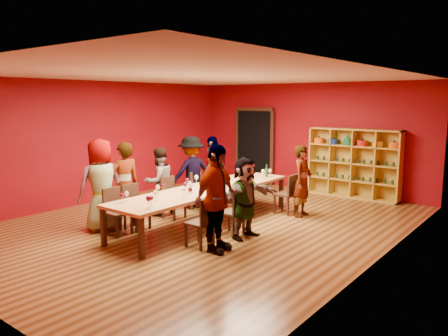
{
  "coord_description": "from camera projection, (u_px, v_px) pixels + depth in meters",
  "views": [
    {
      "loc": [
        5.68,
        -6.63,
        2.54
      ],
      "look_at": [
        0.22,
        0.32,
        1.15
      ],
      "focal_mm": 35.0,
      "sensor_mm": 36.0,
      "label": 1
    }
  ],
  "objects": [
    {
      "name": "room_shell",
      "position": [
        206.0,
        152.0,
        8.78
      ],
      "size": [
        7.1,
        9.1,
        3.04
      ],
      "color": "#553616",
      "rests_on": "ground"
    },
    {
      "name": "tasting_table",
      "position": [
        206.0,
        191.0,
        8.9
      ],
      "size": [
        1.1,
        4.5,
        0.75
      ],
      "color": "tan",
      "rests_on": "ground"
    },
    {
      "name": "doorway",
      "position": [
        255.0,
        146.0,
        13.38
      ],
      "size": [
        1.4,
        0.17,
        2.3
      ],
      "color": "black",
      "rests_on": "ground"
    },
    {
      "name": "shelving_unit",
      "position": [
        354.0,
        160.0,
        11.36
      ],
      "size": [
        2.4,
        0.4,
        1.8
      ],
      "color": "#B89329",
      "rests_on": "ground"
    },
    {
      "name": "chair_person_left_0",
      "position": [
        116.0,
        209.0,
        8.26
      ],
      "size": [
        0.42,
        0.42,
        0.89
      ],
      "color": "black",
      "rests_on": "ground"
    },
    {
      "name": "person_left_0",
      "position": [
        101.0,
        185.0,
        8.46
      ],
      "size": [
        0.71,
        0.98,
        1.8
      ],
      "primitive_type": "imported",
      "rotation": [
        0.0,
        0.0,
        -1.86
      ],
      "color": "white",
      "rests_on": "ground"
    },
    {
      "name": "chair_person_left_1",
      "position": [
        134.0,
        204.0,
        8.62
      ],
      "size": [
        0.42,
        0.42,
        0.89
      ],
      "color": "black",
      "rests_on": "ground"
    },
    {
      "name": "person_left_1",
      "position": [
        125.0,
        185.0,
        8.73
      ],
      "size": [
        0.6,
        0.72,
        1.71
      ],
      "primitive_type": "imported",
      "rotation": [
        0.0,
        0.0,
        -1.82
      ],
      "color": "#121833",
      "rests_on": "ground"
    },
    {
      "name": "chair_person_left_2",
      "position": [
        171.0,
        195.0,
        9.42
      ],
      "size": [
        0.42,
        0.42,
        0.89
      ],
      "color": "black",
      "rests_on": "ground"
    },
    {
      "name": "person_left_2",
      "position": [
        159.0,
        182.0,
        9.6
      ],
      "size": [
        0.52,
        0.79,
        1.5
      ],
      "primitive_type": "imported",
      "rotation": [
        0.0,
        0.0,
        -1.74
      ],
      "color": "silver",
      "rests_on": "ground"
    },
    {
      "name": "chair_person_left_3",
      "position": [
        200.0,
        188.0,
        10.14
      ],
      "size": [
        0.42,
        0.42,
        0.89
      ],
      "color": "black",
      "rests_on": "ground"
    },
    {
      "name": "person_left_3",
      "position": [
        192.0,
        172.0,
        10.23
      ],
      "size": [
        0.75,
        1.18,
        1.7
      ],
      "primitive_type": "imported",
      "rotation": [
        0.0,
        0.0,
        -1.87
      ],
      "color": "#48484C",
      "rests_on": "ground"
    },
    {
      "name": "chair_person_left_4",
      "position": [
        222.0,
        183.0,
        10.8
      ],
      "size": [
        0.42,
        0.42,
        0.89
      ],
      "color": "black",
      "rests_on": "ground"
    },
    {
      "name": "person_left_4",
      "position": [
        213.0,
        169.0,
        10.93
      ],
      "size": [
        0.78,
        1.06,
        1.64
      ],
      "primitive_type": "imported",
      "rotation": [
        0.0,
        0.0,
        -1.16
      ],
      "color": "beige",
      "rests_on": "ground"
    },
    {
      "name": "chair_person_right_1",
      "position": [
        203.0,
        220.0,
        7.49
      ],
      "size": [
        0.42,
        0.42,
        0.89
      ],
      "color": "black",
      "rests_on": "ground"
    },
    {
      "name": "person_right_1",
      "position": [
        216.0,
        199.0,
        7.25
      ],
      "size": [
        0.58,
        1.11,
        1.82
      ],
      "primitive_type": "imported",
      "rotation": [
        0.0,
        0.0,
        1.66
      ],
      "color": "#515157",
      "rests_on": "ground"
    },
    {
      "name": "chair_person_right_2",
      "position": [
        235.0,
        209.0,
        8.19
      ],
      "size": [
        0.42,
        0.42,
        0.89
      ],
      "color": "black",
      "rests_on": "ground"
    },
    {
      "name": "person_right_2",
      "position": [
        245.0,
        198.0,
        8.01
      ],
      "size": [
        0.58,
        1.44,
        1.51
      ],
      "primitive_type": "imported",
      "rotation": [
        0.0,
        0.0,
        1.44
      ],
      "color": "silver",
      "rests_on": "ground"
    },
    {
      "name": "chair_person_right_4",
      "position": [
        288.0,
        192.0,
        9.75
      ],
      "size": [
        0.42,
        0.42,
        0.89
      ],
      "color": "black",
      "rests_on": "ground"
    },
    {
      "name": "person_right_4",
      "position": [
        302.0,
        181.0,
        9.5
      ],
      "size": [
        0.47,
        0.61,
        1.57
      ],
      "primitive_type": "imported",
      "rotation": [
        0.0,
        0.0,
        1.66
      ],
      "color": "#505055",
      "rests_on": "ground"
    },
    {
      "name": "wine_glass_0",
      "position": [
        245.0,
        169.0,
        10.44
      ],
      "size": [
        0.08,
        0.08,
        0.2
      ],
      "color": "silver",
      "rests_on": "tasting_table"
    },
    {
      "name": "wine_glass_1",
      "position": [
        224.0,
        172.0,
        9.9
      ],
      "size": [
        0.09,
        0.09,
        0.22
      ],
      "color": "silver",
      "rests_on": "tasting_table"
    },
    {
      "name": "wine_glass_2",
      "position": [
        183.0,
        190.0,
        7.98
      ],
      "size": [
        0.09,
        0.09,
        0.21
      ],
      "color": "silver",
      "rests_on": "tasting_table"
    },
    {
      "name": "wine_glass_3",
      "position": [
        263.0,
        172.0,
        9.91
      ],
      "size": [
        0.09,
        0.09,
        0.22
      ],
      "color": "silver",
      "rests_on": "tasting_table"
    },
    {
      "name": "wine_glass_4",
      "position": [
        196.0,
        178.0,
        9.18
      ],
      "size": [
        0.09,
        0.09,
        0.22
      ],
      "color": "silver",
      "rests_on": "tasting_table"
    },
    {
      "name": "wine_glass_5",
      "position": [
        158.0,
        188.0,
        8.23
      ],
      "size": [
        0.08,
        0.08,
        0.2
      ],
      "color": "silver",
      "rests_on": "tasting_table"
    },
    {
      "name": "wine_glass_6",
      "position": [
        224.0,
        182.0,
        8.77
      ],
      "size": [
        0.09,
        0.09,
        0.22
      ],
      "color": "silver",
      "rests_on": "tasting_table"
    },
    {
      "name": "wine_glass_7",
      "position": [
        155.0,
        193.0,
        7.78
      ],
      "size": [
        0.08,
        0.08,
        0.19
      ],
      "color": "silver",
      "rests_on": "tasting_table"
    },
    {
      "name": "wine_glass_8",
      "position": [
        240.0,
        177.0,
        9.32
      ],
      "size": [
        0.08,
        0.08,
        0.2
      ],
      "color": "silver",
      "rests_on": "tasting_table"
    },
    {
      "name": "wine_glass_9",
      "position": [
        249.0,
        176.0,
        9.51
      ],
      "size": [
        0.07,
        0.07,
        0.18
      ],
      "color": "silver",
      "rests_on": "tasting_table"
    },
    {
      "name": "wine_glass_10",
      "position": [
        127.0,
        194.0,
        7.72
      ],
      "size": [
        0.08,
        0.08,
        0.19
      ],
      "color": "silver",
      "rests_on": "tasting_table"
    },
    {
      "name": "wine_glass_11",
      "position": [
        122.0,
        196.0,
        7.58
      ],
      "size": [
        0.07,
        0.07,
        0.19
      ],
      "color": "silver",
      "rests_on": "tasting_table"
    },
    {
      "name": "wine_glass_12",
      "position": [
        224.0,
        180.0,
        9.07
      ],
      "size": [
        0.08,
        0.08,
        0.2
      ],
      "color": "silver",
      "rests_on": "tasting_table"
    },
    {
      "name": "wine_glass_13",
      "position": [
        270.0,
        171.0,
        10.15
      ],
      "size": [
        0.08,
        0.08,
        0.19
      ],
      "color": "silver",
      "rests_on": "tasting_table"
    },
    {
      "name": "wine_glass_14",
      "position": [
        164.0,
        186.0,
        8.37
      ],
      "size": [
        0.08,
        0.08,
        0.19
      ],
      "color": "silver",
      "rests_on": "tasting_table"
    },
    {
      "name": "wine_glass_15",
      "position": [
        185.0,
        185.0,
        8.49
      ],
      "size": [
        0.08,
        0.08,
        0.2
      ],
      "color": "silver",
      "rests_on": "tasting_table"
    },
    {
      "name": "wine_glass_16",
      "position": [
        219.0,
        173.0,
        9.71
      ],
      "size": [
        0.09,
        0.09,
        0.22
      ],
      "color": "silver",
      "rests_on": "tasting_table"
    },
    {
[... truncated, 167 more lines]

